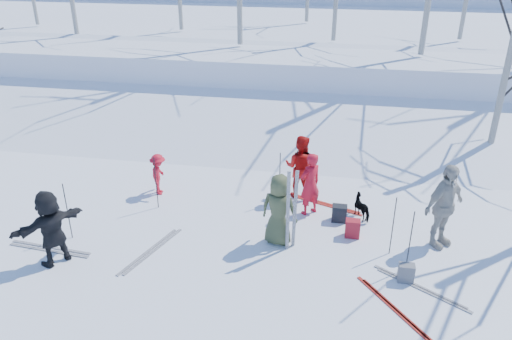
% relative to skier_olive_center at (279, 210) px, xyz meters
% --- Properties ---
extents(ground, '(120.00, 120.00, 0.00)m').
position_rel_skier_olive_center_xyz_m(ground, '(-0.64, -0.68, -0.81)').
color(ground, white).
rests_on(ground, ground).
extents(snow_ramp, '(70.00, 9.49, 4.12)m').
position_rel_skier_olive_center_xyz_m(snow_ramp, '(-0.64, 6.32, -0.66)').
color(snow_ramp, white).
rests_on(snow_ramp, ground).
extents(snow_plateau, '(70.00, 18.00, 2.20)m').
position_rel_skier_olive_center_xyz_m(snow_plateau, '(-0.64, 16.32, 0.19)').
color(snow_plateau, white).
rests_on(snow_plateau, ground).
extents(skier_olive_center, '(0.87, 0.66, 1.61)m').
position_rel_skier_olive_center_xyz_m(skier_olive_center, '(0.00, 0.00, 0.00)').
color(skier_olive_center, '#40492B').
rests_on(skier_olive_center, ground).
extents(skier_red_north, '(0.67, 0.66, 1.56)m').
position_rel_skier_olive_center_xyz_m(skier_red_north, '(0.55, 1.36, -0.03)').
color(skier_red_north, red).
rests_on(skier_red_north, ground).
extents(skier_redor_behind, '(0.90, 0.76, 1.65)m').
position_rel_skier_olive_center_xyz_m(skier_redor_behind, '(0.24, 2.17, 0.02)').
color(skier_redor_behind, red).
rests_on(skier_redor_behind, ground).
extents(skier_red_seated, '(0.50, 0.75, 1.09)m').
position_rel_skier_olive_center_xyz_m(skier_red_seated, '(-3.32, 1.68, -0.26)').
color(skier_red_seated, red).
rests_on(skier_red_seated, ground).
extents(skier_cream_east, '(1.13, 1.09, 1.89)m').
position_rel_skier_olive_center_xyz_m(skier_cream_east, '(3.41, 0.51, 0.14)').
color(skier_cream_east, beige).
rests_on(skier_cream_east, ground).
extents(skier_grey_west, '(1.24, 1.51, 1.62)m').
position_rel_skier_olive_center_xyz_m(skier_grey_west, '(-4.37, -1.51, 0.00)').
color(skier_grey_west, black).
rests_on(skier_grey_west, ground).
extents(dog, '(0.62, 0.70, 0.55)m').
position_rel_skier_olive_center_xyz_m(dog, '(1.82, 1.38, -0.53)').
color(dog, black).
rests_on(dog, ground).
extents(upright_ski_left, '(0.08, 0.16, 1.90)m').
position_rel_skier_olive_center_xyz_m(upright_ski_left, '(0.22, -0.29, 0.14)').
color(upright_ski_left, silver).
rests_on(upright_ski_left, ground).
extents(upright_ski_right, '(0.13, 0.23, 1.89)m').
position_rel_skier_olive_center_xyz_m(upright_ski_right, '(0.36, -0.19, 0.14)').
color(upright_ski_right, silver).
rests_on(upright_ski_right, ground).
extents(ski_pair_a, '(0.53, 1.93, 0.02)m').
position_rel_skier_olive_center_xyz_m(ski_pair_a, '(-4.77, -1.15, -0.80)').
color(ski_pair_a, silver).
rests_on(ski_pair_a, ground).
extents(ski_pair_b, '(2.03, 2.09, 0.02)m').
position_rel_skier_olive_center_xyz_m(ski_pair_b, '(2.34, -1.76, -0.80)').
color(ski_pair_b, '#A12117').
rests_on(ski_pair_b, ground).
extents(ski_pair_c, '(1.33, 2.02, 0.02)m').
position_rel_skier_olive_center_xyz_m(ski_pair_c, '(-2.61, -0.84, -0.80)').
color(ski_pair_c, silver).
rests_on(ski_pair_c, ground).
extents(ski_pair_d, '(1.92, 2.08, 0.02)m').
position_rel_skier_olive_center_xyz_m(ski_pair_d, '(2.89, -1.09, -0.80)').
color(ski_pair_d, silver).
rests_on(ski_pair_d, ground).
extents(ski_pair_e, '(1.49, 2.04, 0.02)m').
position_rel_skier_olive_center_xyz_m(ski_pair_e, '(0.92, 1.84, -0.80)').
color(ski_pair_e, '#A12117').
rests_on(ski_pair_e, ground).
extents(ski_pole_a, '(0.02, 0.02, 1.34)m').
position_rel_skier_olive_center_xyz_m(ski_pole_a, '(-3.11, 0.97, -0.14)').
color(ski_pole_a, black).
rests_on(ski_pole_a, ground).
extents(ski_pole_b, '(0.02, 0.02, 1.34)m').
position_rel_skier_olive_center_xyz_m(ski_pole_b, '(-0.22, 1.77, -0.14)').
color(ski_pole_b, black).
rests_on(ski_pole_b, ground).
extents(ski_pole_c, '(0.02, 0.02, 1.34)m').
position_rel_skier_olive_center_xyz_m(ski_pole_c, '(2.37, -0.02, -0.14)').
color(ski_pole_c, black).
rests_on(ski_pole_c, ground).
extents(ski_pole_d, '(0.02, 0.02, 1.34)m').
position_rel_skier_olive_center_xyz_m(ski_pole_d, '(0.17, 1.99, -0.14)').
color(ski_pole_d, black).
rests_on(ski_pole_d, ground).
extents(ski_pole_e, '(0.02, 0.02, 1.34)m').
position_rel_skier_olive_center_xyz_m(ski_pole_e, '(2.66, -0.52, -0.14)').
color(ski_pole_e, black).
rests_on(ski_pole_e, ground).
extents(ski_pole_f, '(0.02, 0.02, 1.34)m').
position_rel_skier_olive_center_xyz_m(ski_pole_f, '(-4.52, -0.64, -0.14)').
color(ski_pole_f, black).
rests_on(ski_pole_f, ground).
extents(backpack_red, '(0.32, 0.22, 0.42)m').
position_rel_skier_olive_center_xyz_m(backpack_red, '(1.59, 0.49, -0.60)').
color(backpack_red, maroon).
rests_on(backpack_red, ground).
extents(backpack_grey, '(0.30, 0.20, 0.38)m').
position_rel_skier_olive_center_xyz_m(backpack_grey, '(2.61, -0.91, -0.62)').
color(backpack_grey, slate).
rests_on(backpack_grey, ground).
extents(backpack_dark, '(0.34, 0.24, 0.40)m').
position_rel_skier_olive_center_xyz_m(backpack_dark, '(1.28, 1.12, -0.61)').
color(backpack_dark, black).
rests_on(backpack_dark, ground).
extents(birch_edge_e, '(4.35, 4.35, 5.36)m').
position_rel_skier_olive_center_xyz_m(birch_edge_e, '(5.51, 5.35, 1.87)').
color(birch_edge_e, silver).
rests_on(birch_edge_e, ground).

